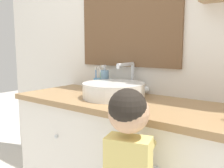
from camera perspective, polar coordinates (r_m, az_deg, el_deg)
wall_back at (r=1.73m, az=10.30°, el=14.35°), size 3.20×0.18×2.50m
vanity_counter at (r=1.63m, az=3.29°, el=-17.31°), size 1.50×0.56×0.78m
sink_basin at (r=1.58m, az=0.48°, el=-1.33°), size 0.39×0.44×0.22m
toothbrush_holder at (r=1.90m, az=-3.10°, el=0.17°), size 0.08×0.08×0.18m
soap_dispenser at (r=1.81m, az=-1.67°, el=0.84°), size 0.06×0.06×0.19m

